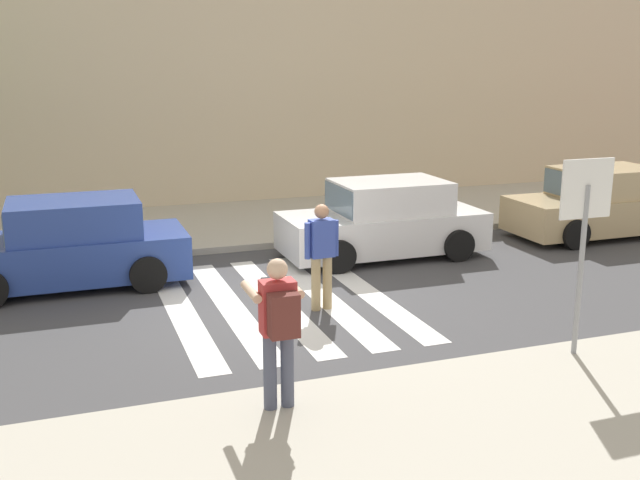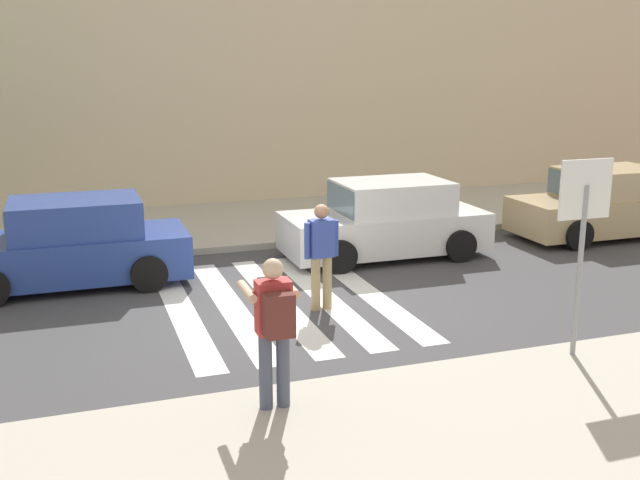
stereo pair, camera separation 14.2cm
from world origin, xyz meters
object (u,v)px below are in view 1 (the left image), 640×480
photographer_with_backpack (279,321)px  parked_car_white (384,221)px  stop_sign (585,214)px  parked_car_blue (70,246)px  parked_car_tan (601,204)px  pedestrian_crossing (322,251)px

photographer_with_backpack → parked_car_white: 7.32m
stop_sign → parked_car_blue: stop_sign is taller
parked_car_blue → stop_sign: bearing=-43.5°
stop_sign → parked_car_white: size_ratio=0.63×
parked_car_tan → parked_car_blue: bearing=180.0°
photographer_with_backpack → parked_car_blue: photographer_with_backpack is taller
stop_sign → parked_car_tan: bearing=48.2°
pedestrian_crossing → parked_car_white: size_ratio=0.42×
photographer_with_backpack → pedestrian_crossing: photographer_with_backpack is taller
photographer_with_backpack → pedestrian_crossing: (1.71, 3.39, -0.19)m
pedestrian_crossing → parked_car_tan: (7.66, 2.70, -0.25)m
pedestrian_crossing → parked_car_blue: pedestrian_crossing is taller
pedestrian_crossing → parked_car_blue: 4.62m
photographer_with_backpack → parked_car_tan: (9.38, 6.09, -0.44)m
stop_sign → parked_car_blue: (-6.16, 5.86, -1.30)m
stop_sign → pedestrian_crossing: stop_sign is taller
pedestrian_crossing → parked_car_tan: 8.13m
parked_car_tan → stop_sign: bearing=-131.8°
stop_sign → parked_car_white: (-0.10, 5.86, -1.30)m
photographer_with_backpack → parked_car_blue: size_ratio=0.42×
parked_car_white → parked_car_tan: same height
parked_car_blue → parked_car_tan: bearing=-0.0°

